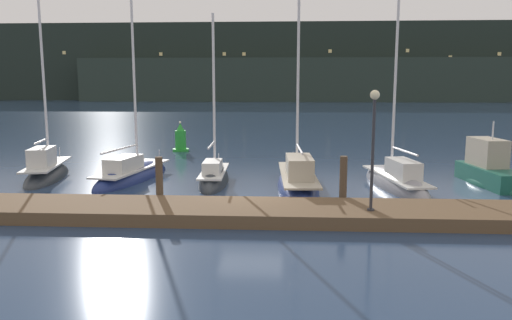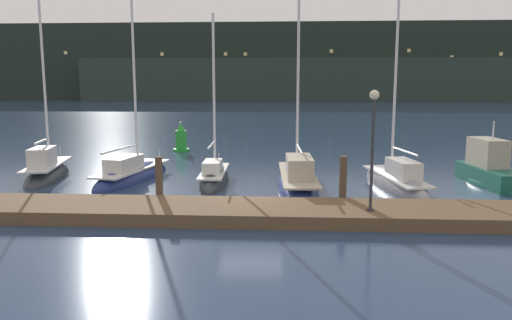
% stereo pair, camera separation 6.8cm
% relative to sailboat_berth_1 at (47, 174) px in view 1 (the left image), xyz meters
% --- Properties ---
extents(ground_plane, '(400.00, 400.00, 0.00)m').
position_rel_sailboat_berth_1_xyz_m(ground_plane, '(10.37, -4.51, -0.21)').
color(ground_plane, navy).
extents(dock, '(29.36, 2.80, 0.45)m').
position_rel_sailboat_berth_1_xyz_m(dock, '(10.37, -6.56, 0.02)').
color(dock, brown).
rests_on(dock, ground).
extents(mooring_pile_1, '(0.28, 0.28, 1.88)m').
position_rel_sailboat_berth_1_xyz_m(mooring_pile_1, '(6.87, -4.91, 0.73)').
color(mooring_pile_1, '#4C3D2D').
rests_on(mooring_pile_1, ground).
extents(mooring_pile_2, '(0.28, 0.28, 1.97)m').
position_rel_sailboat_berth_1_xyz_m(mooring_pile_2, '(13.87, -4.91, 0.78)').
color(mooring_pile_2, '#4C3D2D').
rests_on(mooring_pile_2, ground).
extents(sailboat_berth_1, '(2.59, 5.86, 9.35)m').
position_rel_sailboat_berth_1_xyz_m(sailboat_berth_1, '(0.00, 0.00, 0.00)').
color(sailboat_berth_1, '#2D3338').
rests_on(sailboat_berth_1, ground).
extents(sailboat_berth_2, '(2.91, 6.90, 10.28)m').
position_rel_sailboat_berth_1_xyz_m(sailboat_berth_2, '(4.24, 0.04, -0.08)').
color(sailboat_berth_2, navy).
rests_on(sailboat_berth_2, ground).
extents(sailboat_berth_3, '(1.49, 5.23, 8.61)m').
position_rel_sailboat_berth_1_xyz_m(sailboat_berth_3, '(8.35, -0.58, -0.10)').
color(sailboat_berth_3, '#2D3338').
rests_on(sailboat_berth_3, ground).
extents(sailboat_berth_4, '(2.11, 7.59, 10.94)m').
position_rel_sailboat_berth_1_xyz_m(sailboat_berth_4, '(12.26, -1.64, -0.02)').
color(sailboat_berth_4, navy).
rests_on(sailboat_berth_4, ground).
extents(sailboat_berth_5, '(2.57, 6.70, 10.11)m').
position_rel_sailboat_berth_1_xyz_m(sailboat_berth_5, '(16.67, -1.12, -0.08)').
color(sailboat_berth_5, gray).
rests_on(sailboat_berth_5, ground).
extents(motorboat_berth_6, '(2.11, 4.88, 3.56)m').
position_rel_sailboat_berth_1_xyz_m(motorboat_berth_6, '(21.13, -0.22, 0.16)').
color(motorboat_berth_6, '#195647').
rests_on(motorboat_berth_6, ground).
extents(channel_buoy, '(1.11, 1.11, 2.04)m').
position_rel_sailboat_berth_1_xyz_m(channel_buoy, '(4.56, 10.03, 0.56)').
color(channel_buoy, green).
rests_on(channel_buoy, ground).
extents(dock_lamppost, '(0.32, 0.32, 4.00)m').
position_rel_sailboat_berth_1_xyz_m(dock_lamppost, '(14.56, -6.99, 2.92)').
color(dock_lamppost, '#2D2D33').
rests_on(dock_lamppost, dock).
extents(hillside_backdrop, '(240.00, 23.00, 18.73)m').
position_rel_sailboat_berth_1_xyz_m(hillside_backdrop, '(14.55, 104.85, 8.43)').
color(hillside_backdrop, '#1E2823').
rests_on(hillside_backdrop, ground).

